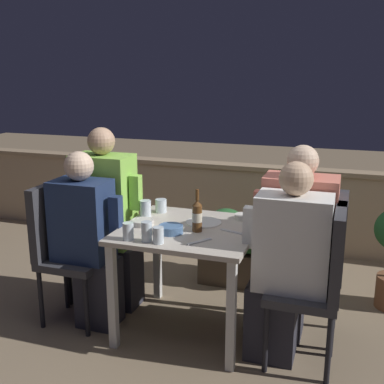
{
  "coord_description": "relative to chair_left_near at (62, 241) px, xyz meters",
  "views": [
    {
      "loc": [
        0.94,
        -2.74,
        1.7
      ],
      "look_at": [
        0.0,
        0.06,
        0.93
      ],
      "focal_mm": 45.0,
      "sensor_mm": 36.0,
      "label": 1
    }
  ],
  "objects": [
    {
      "name": "glass_cup_3",
      "position": [
        0.71,
        -0.19,
        0.2
      ],
      "size": [
        0.06,
        0.06,
        0.12
      ],
      "color": "silver",
      "rests_on": "dining_table"
    },
    {
      "name": "glass_cup_5",
      "position": [
        0.79,
        -0.19,
        0.19
      ],
      "size": [
        0.06,
        0.06,
        0.1
      ],
      "color": "silver",
      "rests_on": "dining_table"
    },
    {
      "name": "chair_left_near",
      "position": [
        0.0,
        0.0,
        0.0
      ],
      "size": [
        0.41,
        0.41,
        0.96
      ],
      "color": "#333338",
      "rests_on": "ground_plane"
    },
    {
      "name": "person_navy_jumper",
      "position": [
        0.2,
        0.0,
        0.03
      ],
      "size": [
        0.47,
        0.26,
        1.19
      ],
      "color": "#282833",
      "rests_on": "ground_plane"
    },
    {
      "name": "planter_hedge",
      "position": [
        1.1,
        0.97,
        -0.23
      ],
      "size": [
        0.78,
        0.47,
        0.6
      ],
      "color": "brown",
      "rests_on": "ground_plane"
    },
    {
      "name": "beer_bottle",
      "position": [
        0.94,
        0.08,
        0.25
      ],
      "size": [
        0.06,
        0.06,
        0.27
      ],
      "color": "brown",
      "rests_on": "dining_table"
    },
    {
      "name": "glass_cup_2",
      "position": [
        0.57,
        0.39,
        0.19
      ],
      "size": [
        0.08,
        0.08,
        0.09
      ],
      "color": "silver",
      "rests_on": "dining_table"
    },
    {
      "name": "bowl_2",
      "position": [
        0.79,
        -0.0,
        0.17
      ],
      "size": [
        0.15,
        0.15,
        0.05
      ],
      "color": "#4C709E",
      "rests_on": "dining_table"
    },
    {
      "name": "chair_right_near",
      "position": [
        1.7,
        -0.01,
        0.0
      ],
      "size": [
        0.41,
        0.41,
        0.96
      ],
      "color": "#333338",
      "rests_on": "ground_plane"
    },
    {
      "name": "chair_right_far",
      "position": [
        1.7,
        0.27,
        0.0
      ],
      "size": [
        0.41,
        0.41,
        0.96
      ],
      "color": "#333338",
      "rests_on": "ground_plane"
    },
    {
      "name": "dining_table",
      "position": [
        0.87,
        0.13,
        0.04
      ],
      "size": [
        0.85,
        0.81,
        0.71
      ],
      "color": "#BCB2A3",
      "rests_on": "ground_plane"
    },
    {
      "name": "person_coral_top",
      "position": [
        1.5,
        0.27,
        0.06
      ],
      "size": [
        0.51,
        0.26,
        1.26
      ],
      "color": "#282833",
      "rests_on": "ground_plane"
    },
    {
      "name": "person_white_polo",
      "position": [
        1.5,
        -0.01,
        0.04
      ],
      "size": [
        0.49,
        0.26,
        1.21
      ],
      "color": "#282833",
      "rests_on": "ground_plane"
    },
    {
      "name": "glass_cup_1",
      "position": [
        0.51,
        0.26,
        0.2
      ],
      "size": [
        0.08,
        0.08,
        0.11
      ],
      "color": "silver",
      "rests_on": "dining_table"
    },
    {
      "name": "chair_left_far",
      "position": [
        0.0,
        0.29,
        0.0
      ],
      "size": [
        0.41,
        0.41,
        0.96
      ],
      "color": "#333338",
      "rests_on": "ground_plane"
    },
    {
      "name": "glass_cup_4",
      "position": [
        1.22,
        0.3,
        0.18
      ],
      "size": [
        0.07,
        0.07,
        0.08
      ],
      "color": "silver",
      "rests_on": "dining_table"
    },
    {
      "name": "bowl_1",
      "position": [
        1.15,
        0.41,
        0.16
      ],
      "size": [
        0.11,
        0.11,
        0.04
      ],
      "color": "silver",
      "rests_on": "dining_table"
    },
    {
      "name": "fork_0",
      "position": [
        1.15,
        0.13,
        0.15
      ],
      "size": [
        0.17,
        0.07,
        0.01
      ],
      "color": "silver",
      "rests_on": "dining_table"
    },
    {
      "name": "plate_0",
      "position": [
        0.93,
        0.24,
        0.15
      ],
      "size": [
        0.23,
        0.23,
        0.01
      ],
      "color": "white",
      "rests_on": "dining_table"
    },
    {
      "name": "glass_cup_0",
      "position": [
        0.6,
        -0.2,
        0.2
      ],
      "size": [
        0.07,
        0.07,
        0.1
      ],
      "color": "silver",
      "rests_on": "dining_table"
    },
    {
      "name": "ground_plane",
      "position": [
        0.87,
        0.13,
        -0.57
      ],
      "size": [
        16.0,
        16.0,
        0.0
      ],
      "primitive_type": "plane",
      "color": "#847056"
    },
    {
      "name": "person_green_blouse",
      "position": [
        0.2,
        0.29,
        0.09
      ],
      "size": [
        0.49,
        0.26,
        1.31
      ],
      "color": "#282833",
      "rests_on": "ground_plane"
    },
    {
      "name": "fork_1",
      "position": [
        1.01,
        -0.1,
        0.15
      ],
      "size": [
        0.11,
        0.15,
        0.01
      ],
      "color": "silver",
      "rests_on": "dining_table"
    },
    {
      "name": "parapet_wall",
      "position": [
        0.87,
        1.82,
        -0.16
      ],
      "size": [
        9.0,
        0.18,
        0.8
      ],
      "color": "tan",
      "rests_on": "ground_plane"
    },
    {
      "name": "bowl_0",
      "position": [
        0.56,
        0.09,
        0.16
      ],
      "size": [
        0.14,
        0.14,
        0.03
      ],
      "color": "beige",
      "rests_on": "dining_table"
    }
  ]
}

